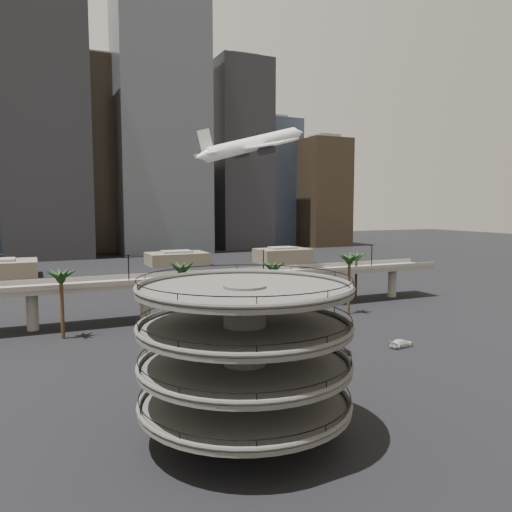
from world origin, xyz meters
name	(u,v)px	position (x,y,z in m)	size (l,w,h in m)	color
ground	(329,404)	(0.00, 0.00, 0.00)	(700.00, 700.00, 0.00)	black
parking_ramp	(245,347)	(-13.00, -4.00, 9.84)	(22.20, 22.20, 17.35)	#464441
overpass	(195,283)	(0.00, 55.00, 7.34)	(130.00, 9.30, 14.70)	slate
palm_trees	(257,266)	(11.58, 47.18, 11.30)	(76.40, 18.40, 14.00)	#45311D
low_buildings	(144,261)	(6.89, 142.30, 2.86)	(135.00, 27.50, 6.80)	brown
skyline	(128,157)	(15.12, 217.08, 49.40)	(269.00, 86.00, 134.91)	gray
airborne_jet	(253,145)	(20.80, 70.02, 40.05)	(35.12, 31.49, 12.40)	white
car_a	(285,358)	(2.69, 16.80, 0.66)	(1.57, 3.90, 1.33)	#9D2A16
car_b	(336,350)	(12.10, 16.76, 0.75)	(1.60, 4.57, 1.51)	black
car_c	(402,343)	(24.94, 16.05, 0.67)	(1.88, 4.62, 1.34)	silver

